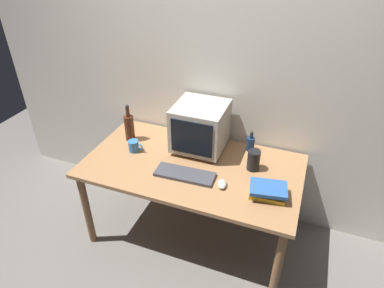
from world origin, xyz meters
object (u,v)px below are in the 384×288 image
object	(u,v)px
crt_monitor	(200,127)
computer_mouse	(222,184)
keyboard	(184,174)
book_stack	(268,191)
mug	(134,146)
metal_canister	(254,160)
bottle_tall	(129,127)
bottle_short	(251,143)

from	to	relation	value
crt_monitor	computer_mouse	world-z (taller)	crt_monitor
keyboard	book_stack	distance (m)	0.59
crt_monitor	mug	xyz separation A→B (m)	(-0.46, -0.22, -0.15)
mug	metal_canister	size ratio (longest dim) A/B	0.80
computer_mouse	book_stack	xyz separation A→B (m)	(0.30, 0.01, 0.03)
crt_monitor	computer_mouse	bearing A→B (deg)	-52.42
bottle_tall	bottle_short	world-z (taller)	bottle_tall
keyboard	metal_canister	distance (m)	0.50
bottle_short	keyboard	bearing A→B (deg)	-126.81
crt_monitor	mug	distance (m)	0.53
bottle_tall	mug	size ratio (longest dim) A/B	2.61
bottle_tall	bottle_short	size ratio (longest dim) A/B	1.86
bottle_tall	metal_canister	distance (m)	1.02
mug	bottle_short	bearing A→B (deg)	21.63
keyboard	book_stack	world-z (taller)	book_stack
keyboard	metal_canister	bearing A→B (deg)	27.46
bottle_tall	keyboard	bearing A→B (deg)	-26.01
crt_monitor	bottle_short	size ratio (longest dim) A/B	2.32
bottle_tall	bottle_short	distance (m)	0.97
mug	book_stack	bearing A→B (deg)	-8.36
bottle_short	metal_canister	xyz separation A→B (m)	(0.07, -0.23, 0.01)
bottle_tall	metal_canister	size ratio (longest dim) A/B	2.09
keyboard	bottle_short	distance (m)	0.60
crt_monitor	bottle_tall	bearing A→B (deg)	-171.93
computer_mouse	metal_canister	xyz separation A→B (m)	(0.15, 0.26, 0.06)
mug	crt_monitor	bearing A→B (deg)	25.59
keyboard	mug	distance (m)	0.50
metal_canister	mug	bearing A→B (deg)	-173.63
bottle_tall	crt_monitor	bearing A→B (deg)	8.07
bottle_tall	book_stack	distance (m)	1.21
computer_mouse	bottle_tall	xyz separation A→B (m)	(-0.87, 0.30, 0.10)
book_stack	keyboard	bearing A→B (deg)	179.20
computer_mouse	book_stack	size ratio (longest dim) A/B	0.38
computer_mouse	metal_canister	size ratio (longest dim) A/B	0.67
crt_monitor	metal_canister	size ratio (longest dim) A/B	2.61
bottle_short	mug	xyz separation A→B (m)	(-0.84, -0.33, -0.02)
keyboard	book_stack	size ratio (longest dim) A/B	1.62
bottle_short	book_stack	distance (m)	0.54
mug	computer_mouse	bearing A→B (deg)	-12.15
mug	metal_canister	distance (m)	0.92
computer_mouse	book_stack	bearing A→B (deg)	-14.77
crt_monitor	metal_canister	world-z (taller)	crt_monitor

